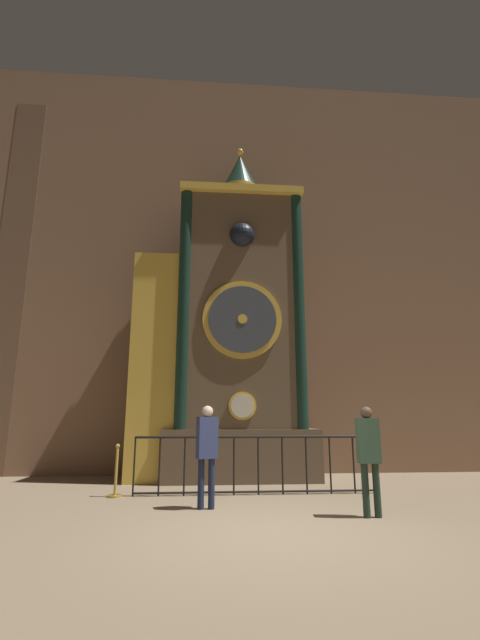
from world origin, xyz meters
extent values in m
plane|color=#847056|center=(0.00, 0.00, 0.00)|extent=(28.00, 28.00, 0.00)
cube|color=#846047|center=(0.00, 6.28, 6.26)|extent=(24.00, 0.30, 12.52)
cube|color=brown|center=(-6.60, 6.17, 5.63)|extent=(0.90, 0.12, 11.27)
cube|color=brown|center=(-0.03, 5.03, 0.62)|extent=(3.84, 1.61, 1.23)
cube|color=brown|center=(-0.03, 5.03, 4.43)|extent=(3.07, 1.40, 6.39)
cube|color=gold|center=(-0.03, 4.93, 7.52)|extent=(3.32, 1.54, 0.20)
cylinder|color=gold|center=(-0.03, 4.30, 1.78)|extent=(0.67, 0.05, 0.67)
cylinder|color=silver|center=(-0.03, 4.27, 1.78)|extent=(0.55, 0.03, 0.55)
cylinder|color=gold|center=(-0.03, 4.30, 3.92)|extent=(2.00, 0.07, 2.00)
cylinder|color=#3D424C|center=(-0.03, 4.26, 3.92)|extent=(1.72, 0.04, 1.72)
cylinder|color=gold|center=(-0.03, 4.24, 3.92)|extent=(0.24, 0.03, 0.24)
cube|color=#3A2D21|center=(-0.03, 4.82, 6.22)|extent=(0.85, 0.42, 0.85)
sphere|color=black|center=(-0.03, 4.39, 6.22)|extent=(0.68, 0.68, 0.68)
cylinder|color=#142D23|center=(-1.50, 4.43, 4.43)|extent=(0.33, 0.33, 6.39)
cylinder|color=#142D23|center=(1.44, 4.43, 4.43)|extent=(0.33, 0.33, 6.39)
cylinder|color=gold|center=(-0.03, 5.03, 7.77)|extent=(1.08, 1.08, 0.30)
cone|color=#163227|center=(-0.03, 5.03, 8.48)|extent=(1.03, 1.03, 1.12)
sphere|color=gold|center=(-0.03, 5.03, 9.16)|extent=(0.20, 0.20, 0.20)
cube|color=brown|center=(-2.20, 5.08, 2.84)|extent=(1.16, 1.19, 5.69)
cube|color=gold|center=(-2.20, 4.47, 2.84)|extent=(1.22, 0.06, 5.69)
cylinder|color=black|center=(-2.31, 2.93, 0.57)|extent=(0.04, 0.04, 1.14)
cylinder|color=black|center=(-1.82, 2.93, 0.57)|extent=(0.04, 0.04, 1.14)
cylinder|color=black|center=(-1.32, 2.93, 0.57)|extent=(0.04, 0.04, 1.14)
cylinder|color=black|center=(-0.82, 2.93, 0.57)|extent=(0.04, 0.04, 1.14)
cylinder|color=black|center=(-0.33, 2.93, 0.57)|extent=(0.04, 0.04, 1.14)
cylinder|color=black|center=(0.17, 2.93, 0.57)|extent=(0.04, 0.04, 1.14)
cylinder|color=black|center=(0.67, 2.93, 0.57)|extent=(0.04, 0.04, 1.14)
cylinder|color=black|center=(1.17, 2.93, 0.57)|extent=(0.04, 0.04, 1.14)
cylinder|color=black|center=(1.66, 2.93, 0.57)|extent=(0.04, 0.04, 1.14)
cylinder|color=black|center=(2.16, 2.93, 0.57)|extent=(0.04, 0.04, 1.14)
cylinder|color=black|center=(2.66, 2.93, 0.57)|extent=(0.04, 0.04, 1.14)
cylinder|color=black|center=(0.17, 2.93, 1.12)|extent=(4.97, 0.05, 0.05)
cylinder|color=black|center=(0.17, 2.93, 0.06)|extent=(4.97, 0.04, 0.04)
cylinder|color=#1B213A|center=(-0.97, 1.64, 0.41)|extent=(0.11, 0.11, 0.82)
cylinder|color=#1B213A|center=(-0.79, 1.64, 0.41)|extent=(0.11, 0.11, 0.82)
cube|color=navy|center=(-0.88, 1.64, 1.17)|extent=(0.39, 0.31, 0.70)
sphere|color=beige|center=(-0.88, 1.64, 1.61)|extent=(0.20, 0.20, 0.20)
cylinder|color=#213427|center=(1.60, 0.81, 0.40)|extent=(0.11, 0.11, 0.80)
cylinder|color=#213427|center=(1.78, 0.81, 0.40)|extent=(0.11, 0.11, 0.80)
cube|color=#385642|center=(1.69, 0.81, 1.15)|extent=(0.36, 0.25, 0.70)
sphere|color=brown|center=(1.69, 0.81, 1.59)|extent=(0.19, 0.19, 0.19)
cylinder|color=#B28E33|center=(-2.65, 2.92, 0.02)|extent=(0.28, 0.28, 0.04)
cylinder|color=#B28E33|center=(-2.65, 2.92, 0.46)|extent=(0.06, 0.06, 0.92)
sphere|color=#B28E33|center=(-2.65, 2.92, 0.95)|extent=(0.09, 0.09, 0.09)
camera|label=1|loc=(-0.92, -6.13, 1.51)|focal=24.00mm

